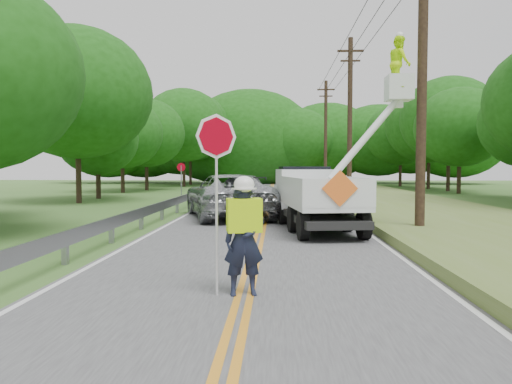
{
  "coord_description": "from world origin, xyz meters",
  "views": [
    {
      "loc": [
        0.54,
        -6.42,
        2.15
      ],
      "look_at": [
        0.0,
        6.0,
        1.5
      ],
      "focal_mm": 34.3,
      "sensor_mm": 36.0,
      "label": 1
    }
  ],
  "objects": [
    {
      "name": "ground",
      "position": [
        0.0,
        0.0,
        0.0
      ],
      "size": [
        140.0,
        140.0,
        0.0
      ],
      "primitive_type": "plane",
      "color": "#365C23",
      "rests_on": "ground"
    },
    {
      "name": "road",
      "position": [
        0.0,
        14.0,
        0.01
      ],
      "size": [
        7.2,
        96.0,
        0.03
      ],
      "color": "#444446",
      "rests_on": "ground"
    },
    {
      "name": "guardrail",
      "position": [
        -4.02,
        14.91,
        0.55
      ],
      "size": [
        0.18,
        48.0,
        0.77
      ],
      "color": "gray",
      "rests_on": "ground"
    },
    {
      "name": "utility_poles",
      "position": [
        5.0,
        17.02,
        5.27
      ],
      "size": [
        1.6,
        43.3,
        10.0
      ],
      "color": "black",
      "rests_on": "ground"
    },
    {
      "name": "tall_grass_verge",
      "position": [
        7.1,
        14.0,
        0.15
      ],
      "size": [
        7.0,
        96.0,
        0.3
      ],
      "primitive_type": "cube",
      "color": "#5A722B",
      "rests_on": "ground"
    },
    {
      "name": "treeline_left",
      "position": [
        -10.39,
        30.94,
        5.82
      ],
      "size": [
        10.44,
        56.3,
        10.83
      ],
      "color": "#332319",
      "rests_on": "ground"
    },
    {
      "name": "treeline_horizon",
      "position": [
        -0.99,
        56.3,
        5.5
      ],
      "size": [
        55.84,
        13.46,
        12.92
      ],
      "color": "#174B0F",
      "rests_on": "ground"
    },
    {
      "name": "flagger",
      "position": [
        -0.02,
        1.58,
        1.08
      ],
      "size": [
        1.13,
        0.57,
        2.99
      ],
      "color": "#191E33",
      "rests_on": "road"
    },
    {
      "name": "bucket_truck",
      "position": [
        2.0,
        10.69,
        1.44
      ],
      "size": [
        4.2,
        6.35,
        6.14
      ],
      "color": "black",
      "rests_on": "road"
    },
    {
      "name": "suv_silver",
      "position": [
        -1.51,
        13.98,
        0.93
      ],
      "size": [
        4.68,
        7.09,
        1.81
      ],
      "primitive_type": "imported",
      "rotation": [
        0.0,
        0.0,
        3.42
      ],
      "color": "#A4A7AA",
      "rests_on": "road"
    },
    {
      "name": "suv_darkgrey",
      "position": [
        -1.65,
        24.21,
        0.81
      ],
      "size": [
        3.5,
        5.85,
        1.59
      ],
      "primitive_type": "imported",
      "rotation": [
        0.0,
        0.0,
        3.39
      ],
      "color": "#3C4043",
      "rests_on": "road"
    },
    {
      "name": "stop_sign_permanent",
      "position": [
        -5.03,
        21.74,
        1.55
      ],
      "size": [
        0.5,
        0.1,
        2.36
      ],
      "color": "gray",
      "rests_on": "ground"
    }
  ]
}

